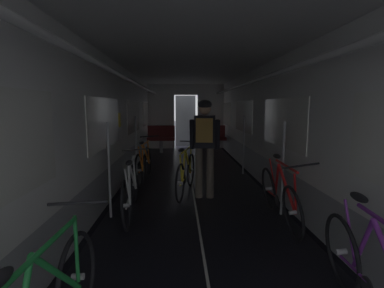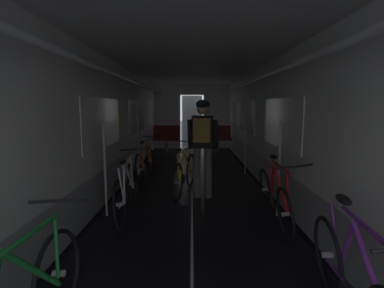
# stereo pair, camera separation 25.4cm
# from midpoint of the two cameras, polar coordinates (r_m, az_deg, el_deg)

# --- Properties ---
(train_car_shell) EXTENTS (3.14, 12.34, 2.57)m
(train_car_shell) POSITION_cam_midpoint_polar(r_m,az_deg,el_deg) (5.58, -1.23, 8.35)
(train_car_shell) COLOR black
(train_car_shell) RESTS_ON ground
(bench_seat_far_left) EXTENTS (0.98, 0.51, 0.95)m
(bench_seat_far_left) POSITION_cam_midpoint_polar(r_m,az_deg,el_deg) (10.13, -6.91, 1.53)
(bench_seat_far_left) COLOR gray
(bench_seat_far_left) RESTS_ON ground
(bench_seat_far_right) EXTENTS (0.98, 0.51, 0.95)m
(bench_seat_far_right) POSITION_cam_midpoint_polar(r_m,az_deg,el_deg) (10.16, 3.27, 1.58)
(bench_seat_far_right) COLOR gray
(bench_seat_far_right) RESTS_ON ground
(bicycle_purple) EXTENTS (0.44, 1.69, 0.95)m
(bicycle_purple) POSITION_cam_midpoint_polar(r_m,az_deg,el_deg) (2.54, 29.94, -22.58)
(bicycle_purple) COLOR black
(bicycle_purple) RESTS_ON ground
(bicycle_white) EXTENTS (0.44, 1.69, 0.95)m
(bicycle_white) POSITION_cam_midpoint_polar(r_m,az_deg,el_deg) (4.39, -13.84, -9.04)
(bicycle_white) COLOR black
(bicycle_white) RESTS_ON ground
(bicycle_red) EXTENTS (0.44, 1.69, 0.96)m
(bicycle_red) POSITION_cam_midpoint_polar(r_m,az_deg,el_deg) (4.20, 15.39, -9.89)
(bicycle_red) COLOR black
(bicycle_red) RESTS_ON ground
(bicycle_orange) EXTENTS (0.44, 1.69, 0.95)m
(bicycle_orange) POSITION_cam_midpoint_polar(r_m,az_deg,el_deg) (6.39, -10.69, -3.75)
(bicycle_orange) COLOR black
(bicycle_orange) RESTS_ON ground
(person_cyclist_aisle) EXTENTS (0.55, 0.42, 1.73)m
(person_cyclist_aisle) POSITION_cam_midpoint_polar(r_m,az_deg,el_deg) (4.95, 1.08, 1.19)
(person_cyclist_aisle) COLOR brown
(person_cyclist_aisle) RESTS_ON ground
(bicycle_yellow_in_aisle) EXTENTS (0.52, 1.66, 0.93)m
(bicycle_yellow_in_aisle) POSITION_cam_midpoint_polar(r_m,az_deg,el_deg) (5.33, -2.59, -5.88)
(bicycle_yellow_in_aisle) COLOR black
(bicycle_yellow_in_aisle) RESTS_ON ground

